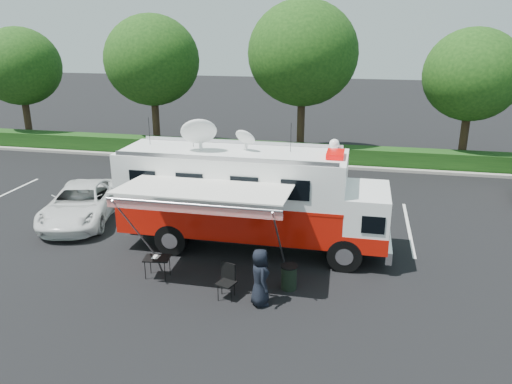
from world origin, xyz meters
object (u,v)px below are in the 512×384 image
(white_suv, at_px, (83,220))
(trash_bin, at_px, (289,277))
(command_truck, at_px, (251,197))
(folding_table, at_px, (157,259))

(white_suv, relative_size, trash_bin, 6.80)
(command_truck, distance_m, white_suv, 7.51)
(trash_bin, bearing_deg, command_truck, 123.78)
(command_truck, xyz_separation_m, trash_bin, (1.73, -2.59, -1.50))
(white_suv, height_order, folding_table, white_suv)
(white_suv, bearing_deg, command_truck, -23.24)
(white_suv, distance_m, folding_table, 6.23)
(command_truck, height_order, trash_bin, command_truck)
(command_truck, relative_size, folding_table, 10.73)
(folding_table, relative_size, trash_bin, 1.13)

